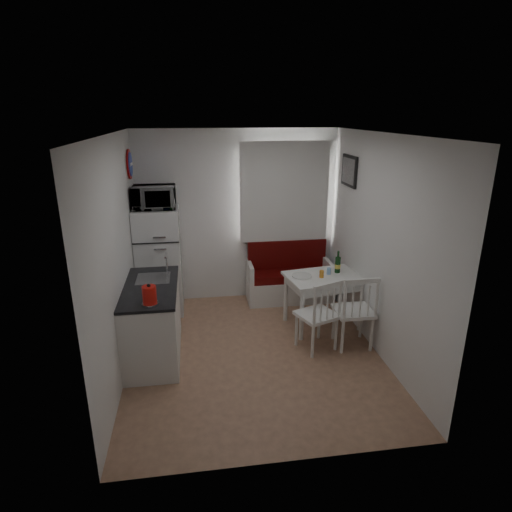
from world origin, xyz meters
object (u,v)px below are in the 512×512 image
Objects in this scene: bench at (288,281)px; kettle at (149,295)px; wine_bottle at (338,262)px; microwave at (154,197)px; fridge at (159,261)px; kitchen_counter at (153,320)px; chair_left at (320,309)px; dining_table at (324,282)px; chair_right at (357,305)px.

bench is 2.78m from kettle.
microwave is at bearing 164.72° from wine_bottle.
kitchen_counter is at bearing -90.90° from fridge.
kitchen_counter is at bearing 95.28° from kettle.
kitchen_counter is at bearing 151.67° from chair_left.
dining_table is at bearing -20.21° from fridge.
microwave is at bearing 122.36° from chair_left.
chair_right is (0.47, -0.00, 0.02)m from chair_left.
microwave reaches higher than chair_right.
bench is 1.02m from dining_table.
wine_bottle is at bearing -59.24° from bench.
chair_left is 2.46m from fridge.
kitchen_counter is 0.85× the size of fridge.
kettle reaches higher than wine_bottle.
microwave is (-2.21, 0.76, 1.06)m from dining_table.
kettle is at bearing -135.30° from bench.
kitchen_counter is 2.47m from chair_right.
dining_table is at bearing 108.56° from chair_right.
fridge is at bearing 149.05° from chair_right.
chair_right is at bearing -5.60° from kitchen_counter.
dining_table is 2.57m from microwave.
bench reaches higher than dining_table.
microwave reaches higher than fridge.
bench is 2.00m from fridge.
kettle reaches higher than bench.
chair_left is at bearing -121.46° from wine_bottle.
chair_left is 0.95m from wine_bottle.
kitchen_counter is 2.54m from wine_bottle.
kettle is (-1.91, -1.89, 0.71)m from bench.
bench is at bearing 4.72° from microwave.
dining_table is 4.58× the size of kettle.
bench is 4.22× the size of wine_bottle.
dining_table is (2.23, 0.43, 0.19)m from kitchen_counter.
wine_bottle is (0.00, 0.77, 0.28)m from chair_right.
fridge is 2.73× the size of microwave.
chair_right reaches higher than bench.
dining_table is at bearing 23.90° from kettle.
kitchen_counter is 2.28m from dining_table.
fridge is at bearing 89.10° from kitchen_counter.
chair_left is at bearing -89.24° from bench.
fridge is at bearing -176.75° from bench.
bench is 2.29× the size of chair_left.
chair_left is at bearing -6.80° from kitchen_counter.
dining_table is 1.88× the size of microwave.
wine_bottle is (0.47, 0.77, 0.30)m from chair_left.
chair_right is at bearing -90.00° from wine_bottle.
kitchen_counter reaches higher than kettle.
dining_table is (0.27, -0.92, 0.34)m from bench.
chair_right is (0.22, -0.67, -0.05)m from dining_table.
kitchen_counter is at bearing -177.97° from dining_table.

